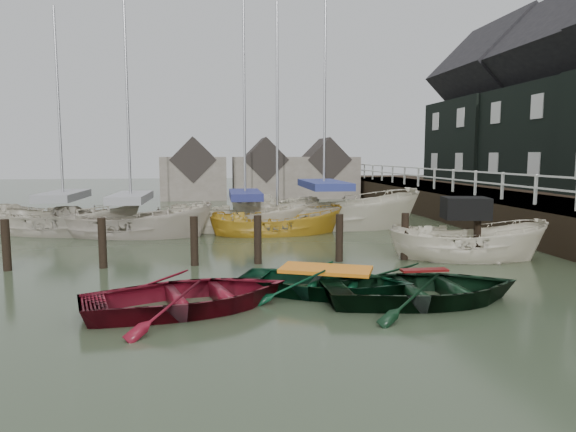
{
  "coord_description": "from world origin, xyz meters",
  "views": [
    {
      "loc": [
        -2.29,
        -11.53,
        3.1
      ],
      "look_at": [
        -0.36,
        2.74,
        1.4
      ],
      "focal_mm": 32.0,
      "sensor_mm": 36.0,
      "label": 1
    }
  ],
  "objects": [
    {
      "name": "ground",
      "position": [
        0.0,
        0.0,
        0.0
      ],
      "size": [
        120.0,
        120.0,
        0.0
      ],
      "primitive_type": "plane",
      "color": "#2A3421",
      "rests_on": "ground"
    },
    {
      "name": "pier",
      "position": [
        9.48,
        10.0,
        0.71
      ],
      "size": [
        3.04,
        32.0,
        2.7
      ],
      "color": "black",
      "rests_on": "ground"
    },
    {
      "name": "mooring_pilings",
      "position": [
        -1.11,
        3.0,
        0.5
      ],
      "size": [
        13.72,
        0.22,
        1.8
      ],
      "color": "black",
      "rests_on": "ground"
    },
    {
      "name": "far_sheds",
      "position": [
        0.83,
        26.0,
        1.86
      ],
      "size": [
        14.0,
        4.08,
        4.39
      ],
      "color": "#665B51",
      "rests_on": "ground"
    },
    {
      "name": "rowboat_red",
      "position": [
        -2.89,
        -1.26,
        0.0
      ],
      "size": [
        4.87,
        4.06,
        0.87
      ],
      "primitive_type": "imported",
      "rotation": [
        0.0,
        0.0,
        1.85
      ],
      "color": "maroon",
      "rests_on": "ground"
    },
    {
      "name": "rowboat_green",
      "position": [
        0.08,
        -0.44,
        0.0
      ],
      "size": [
        4.66,
        4.05,
        0.81
      ],
      "primitive_type": "imported",
      "rotation": [
        0.0,
        0.0,
        1.18
      ],
      "color": "black",
      "rests_on": "ground"
    },
    {
      "name": "rowboat_dkgreen",
      "position": [
        2.0,
        -1.37,
        0.0
      ],
      "size": [
        4.34,
        3.12,
        0.89
      ],
      "primitive_type": "imported",
      "rotation": [
        0.0,
        0.0,
        1.58
      ],
      "color": "black",
      "rests_on": "ground"
    },
    {
      "name": "motorboat",
      "position": [
        5.04,
        2.72,
        0.09
      ],
      "size": [
        4.87,
        2.63,
        2.75
      ],
      "rotation": [
        0.0,
        0.0,
        1.37
      ],
      "color": "beige",
      "rests_on": "ground"
    },
    {
      "name": "sailboat_a",
      "position": [
        -5.67,
        8.86,
        0.06
      ],
      "size": [
        6.82,
        3.9,
        11.38
      ],
      "rotation": [
        0.0,
        0.0,
        1.33
      ],
      "color": "#BBAF9F",
      "rests_on": "ground"
    },
    {
      "name": "sailboat_b",
      "position": [
        -1.2,
        9.91,
        0.07
      ],
      "size": [
        6.38,
        2.47,
        12.2
      ],
      "rotation": [
        0.0,
        0.0,
        1.58
      ],
      "color": "beige",
      "rests_on": "ground"
    },
    {
      "name": "sailboat_c",
      "position": [
        0.0,
        8.56,
        0.02
      ],
      "size": [
        5.45,
        2.34,
        9.93
      ],
      "rotation": [
        0.0,
        0.0,
        1.63
      ],
      "color": "gold",
      "rests_on": "ground"
    },
    {
      "name": "sailboat_d",
      "position": [
        2.23,
        10.26,
        0.06
      ],
      "size": [
        8.64,
        4.92,
        13.25
      ],
      "rotation": [
        0.0,
        0.0,
        1.33
      ],
      "color": "beige",
      "rests_on": "ground"
    },
    {
      "name": "sailboat_e",
      "position": [
        -8.42,
        9.76,
        0.06
      ],
      "size": [
        7.0,
        4.34,
        10.03
      ],
      "rotation": [
        0.0,
        0.0,
        1.26
      ],
      "color": "beige",
      "rests_on": "ground"
    }
  ]
}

